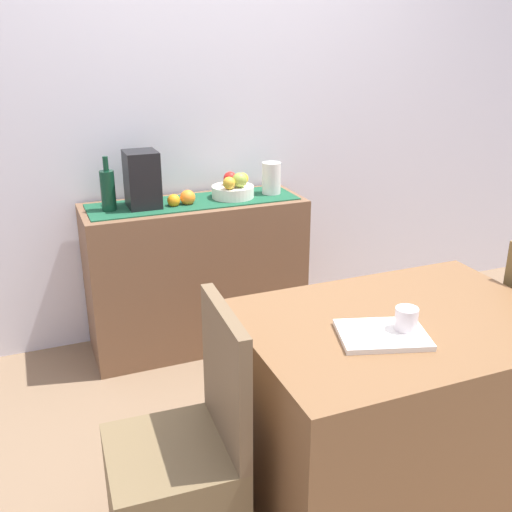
{
  "coord_description": "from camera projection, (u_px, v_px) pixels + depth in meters",
  "views": [
    {
      "loc": [
        -0.98,
        -1.99,
        1.66
      ],
      "look_at": [
        -0.03,
        0.36,
        0.7
      ],
      "focal_mm": 41.45,
      "sensor_mm": 36.0,
      "label": 1
    }
  ],
  "objects": [
    {
      "name": "dining_table",
      "position": [
        394.0,
        410.0,
        2.15
      ],
      "size": [
        1.09,
        0.77,
        0.74
      ],
      "primitive_type": "cube",
      "color": "brown",
      "rests_on": "ground"
    },
    {
      "name": "table_runner",
      "position": [
        194.0,
        202.0,
        3.1
      ],
      "size": [
        1.1,
        0.32,
        0.01
      ],
      "primitive_type": "cube",
      "color": "#194F33",
      "rests_on": "sideboard_console"
    },
    {
      "name": "apple_rear",
      "position": [
        229.0,
        183.0,
        3.08
      ],
      "size": [
        0.07,
        0.07,
        0.07
      ],
      "primitive_type": "sphere",
      "color": "gold",
      "rests_on": "fruit_bowl"
    },
    {
      "name": "orange_loose_mid",
      "position": [
        188.0,
        197.0,
        3.05
      ],
      "size": [
        0.08,
        0.08,
        0.08
      ],
      "primitive_type": "sphere",
      "color": "orange",
      "rests_on": "sideboard_console"
    },
    {
      "name": "apple_left",
      "position": [
        230.0,
        178.0,
        3.17
      ],
      "size": [
        0.07,
        0.07,
        0.07
      ],
      "primitive_type": "sphere",
      "color": "red",
      "rests_on": "fruit_bowl"
    },
    {
      "name": "sideboard_console",
      "position": [
        197.0,
        275.0,
        3.25
      ],
      "size": [
        1.17,
        0.42,
        0.82
      ],
      "primitive_type": "cube",
      "color": "brown",
      "rests_on": "ground"
    },
    {
      "name": "apple_right",
      "position": [
        243.0,
        179.0,
        3.18
      ],
      "size": [
        0.06,
        0.06,
        0.06
      ],
      "primitive_type": "sphere",
      "color": "gold",
      "rests_on": "fruit_bowl"
    },
    {
      "name": "open_book",
      "position": [
        382.0,
        335.0,
        1.9
      ],
      "size": [
        0.33,
        0.28,
        0.02
      ],
      "primitive_type": "cube",
      "rotation": [
        0.0,
        0.0,
        -0.3
      ],
      "color": "white",
      "rests_on": "dining_table"
    },
    {
      "name": "coffee_cup",
      "position": [
        406.0,
        321.0,
        1.91
      ],
      "size": [
        0.07,
        0.07,
        0.09
      ],
      "primitive_type": "cylinder",
      "color": "silver",
      "rests_on": "dining_table"
    },
    {
      "name": "coffee_maker",
      "position": [
        142.0,
        180.0,
        2.96
      ],
      "size": [
        0.16,
        0.18,
        0.29
      ],
      "primitive_type": "cube",
      "color": "black",
      "rests_on": "sideboard_console"
    },
    {
      "name": "ceramic_vase",
      "position": [
        271.0,
        179.0,
        3.23
      ],
      "size": [
        0.1,
        0.1,
        0.18
      ],
      "primitive_type": "cylinder",
      "color": "silver",
      "rests_on": "sideboard_console"
    },
    {
      "name": "chair_near_window",
      "position": [
        179.0,
        494.0,
        1.9
      ],
      "size": [
        0.42,
        0.42,
        0.9
      ],
      "color": "brown",
      "rests_on": "ground"
    },
    {
      "name": "wine_bottle",
      "position": [
        108.0,
        190.0,
        2.91
      ],
      "size": [
        0.07,
        0.07,
        0.28
      ],
      "color": "#103A25",
      "rests_on": "sideboard_console"
    },
    {
      "name": "ground_plane",
      "position": [
        292.0,
        429.0,
        2.66
      ],
      "size": [
        6.4,
        6.4,
        0.02
      ],
      "primitive_type": "cube",
      "color": "#7E644A",
      "rests_on": "ground"
    },
    {
      "name": "orange_loose_far",
      "position": [
        174.0,
        201.0,
        3.02
      ],
      "size": [
        0.07,
        0.07,
        0.07
      ],
      "primitive_type": "sphere",
      "color": "orange",
      "rests_on": "sideboard_console"
    },
    {
      "name": "room_wall_rear",
      "position": [
        205.0,
        93.0,
        3.2
      ],
      "size": [
        6.4,
        0.06,
        2.7
      ],
      "primitive_type": "cube",
      "color": "silver",
      "rests_on": "ground"
    },
    {
      "name": "apple_upper",
      "position": [
        239.0,
        180.0,
        3.12
      ],
      "size": [
        0.08,
        0.08,
        0.08
      ],
      "primitive_type": "sphere",
      "color": "#93AC42",
      "rests_on": "fruit_bowl"
    },
    {
      "name": "fruit_bowl",
      "position": [
        233.0,
        192.0,
        3.17
      ],
      "size": [
        0.23,
        0.23,
        0.06
      ],
      "primitive_type": "cylinder",
      "color": "white",
      "rests_on": "table_runner"
    }
  ]
}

